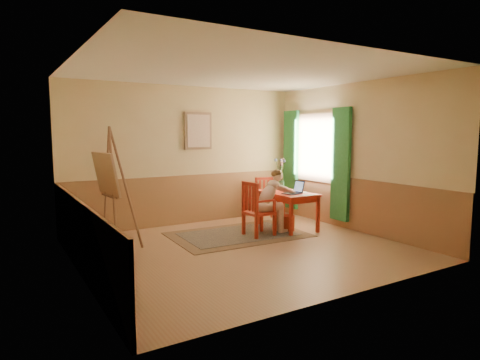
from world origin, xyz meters
TOP-DOWN VIEW (x-y plane):
  - room at (0.00, 0.00)m, footprint 5.04×4.54m
  - wainscot at (0.00, 0.80)m, footprint 5.00×4.50m
  - window at (2.42, 1.10)m, footprint 0.12×2.01m
  - wall_portrait at (0.25, 2.20)m, footprint 0.60×0.05m
  - rug at (0.38, 0.84)m, footprint 2.46×1.69m
  - table at (1.46, 0.79)m, footprint 0.74×1.21m
  - chair_left at (0.62, 0.57)m, footprint 0.49×0.47m
  - chair_back at (1.60, 1.71)m, footprint 0.51×0.52m
  - figure at (0.94, 0.60)m, footprint 0.89×0.40m
  - laptop at (1.46, 0.56)m, footprint 0.42×0.29m
  - papers at (1.56, 0.75)m, footprint 0.68×1.15m
  - vase at (1.68, 1.28)m, footprint 0.22×0.32m
  - wastebasket at (1.34, 0.61)m, footprint 0.34×0.34m
  - easel at (-1.90, 0.87)m, footprint 0.69×0.88m

SIDE VIEW (x-z plane):
  - rug at x=0.38m, z-range 0.00..0.02m
  - wastebasket at x=1.34m, z-range 0.00..0.30m
  - chair_back at x=1.60m, z-range 0.00..0.90m
  - chair_left at x=0.62m, z-range 0.00..1.00m
  - wainscot at x=0.00m, z-range 0.00..1.00m
  - table at x=1.46m, z-range 0.27..0.99m
  - figure at x=0.94m, z-range 0.06..1.25m
  - papers at x=1.56m, z-range 0.72..0.72m
  - laptop at x=1.46m, z-range 0.65..0.89m
  - vase at x=1.68m, z-range 0.69..1.32m
  - easel at x=-1.90m, z-range 0.18..2.15m
  - window at x=2.42m, z-range 0.25..2.45m
  - room at x=0.00m, z-range -0.02..2.82m
  - wall_portrait at x=0.25m, z-range 1.52..2.28m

